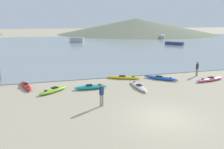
# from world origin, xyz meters

# --- Properties ---
(ground_plane) EXTENTS (400.00, 400.00, 0.00)m
(ground_plane) POSITION_xyz_m (0.00, 0.00, 0.00)
(ground_plane) COLOR tan
(bay_water) EXTENTS (160.00, 70.00, 0.06)m
(bay_water) POSITION_xyz_m (0.00, 45.20, 0.03)
(bay_water) COLOR gray
(bay_water) RESTS_ON ground_plane
(far_hill_midright) EXTENTS (76.30, 76.30, 7.44)m
(far_hill_midright) POSITION_xyz_m (34.95, 92.19, 3.72)
(far_hill_midright) COLOR #6B7056
(far_hill_midright) RESTS_ON ground_plane
(kayak_on_sand_0) EXTENTS (2.61, 2.34, 0.37)m
(kayak_on_sand_0) POSITION_xyz_m (-6.22, 6.97, 0.16)
(kayak_on_sand_0) COLOR #8CCC2D
(kayak_on_sand_0) RESTS_ON ground_plane
(kayak_on_sand_1) EXTENTS (2.90, 2.89, 0.37)m
(kayak_on_sand_1) POSITION_xyz_m (4.19, 8.17, 0.16)
(kayak_on_sand_1) COLOR blue
(kayak_on_sand_1) RESTS_ON ground_plane
(kayak_on_sand_2) EXTENTS (3.62, 1.30, 0.37)m
(kayak_on_sand_2) POSITION_xyz_m (8.58, 6.45, 0.17)
(kayak_on_sand_2) COLOR #E5668C
(kayak_on_sand_2) RESTS_ON ground_plane
(kayak_on_sand_3) EXTENTS (0.68, 3.45, 0.32)m
(kayak_on_sand_3) POSITION_xyz_m (0.97, 6.21, 0.14)
(kayak_on_sand_3) COLOR white
(kayak_on_sand_3) RESTS_ON ground_plane
(kayak_on_sand_4) EXTENTS (2.85, 0.77, 0.39)m
(kayak_on_sand_4) POSITION_xyz_m (-3.10, 6.98, 0.17)
(kayak_on_sand_4) COLOR teal
(kayak_on_sand_4) RESTS_ON ground_plane
(kayak_on_sand_5) EXTENTS (3.41, 2.05, 0.34)m
(kayak_on_sand_5) POSITION_xyz_m (0.76, 9.45, 0.15)
(kayak_on_sand_5) COLOR yellow
(kayak_on_sand_5) RESTS_ON ground_plane
(kayak_on_sand_6) EXTENTS (1.50, 3.39, 0.35)m
(kayak_on_sand_6) POSITION_xyz_m (-8.52, 8.93, 0.15)
(kayak_on_sand_6) COLOR red
(kayak_on_sand_6) RESTS_ON ground_plane
(person_near_foreground) EXTENTS (0.32, 0.25, 1.58)m
(person_near_foreground) POSITION_xyz_m (-3.09, 2.88, 0.91)
(person_near_foreground) COLOR gray
(person_near_foreground) RESTS_ON ground_plane
(person_near_waterline) EXTENTS (0.31, 0.21, 1.51)m
(person_near_waterline) POSITION_xyz_m (8.63, 8.56, 0.86)
(person_near_waterline) COLOR gray
(person_near_waterline) RESTS_ON ground_plane
(moored_boat_0) EXTENTS (3.93, 5.24, 1.28)m
(moored_boat_0) POSITION_xyz_m (31.51, 58.50, 0.70)
(moored_boat_0) COLOR #B2B2B7
(moored_boat_0) RESTS_ON bay_water
(moored_boat_1) EXTENTS (4.10, 4.40, 0.74)m
(moored_boat_1) POSITION_xyz_m (23.98, 38.33, 0.43)
(moored_boat_1) COLOR navy
(moored_boat_1) RESTS_ON bay_water
(moored_boat_2) EXTENTS (3.97, 2.84, 1.39)m
(moored_boat_2) POSITION_xyz_m (0.96, 51.34, 0.75)
(moored_boat_2) COLOR #B2B2B7
(moored_boat_2) RESTS_ON bay_water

